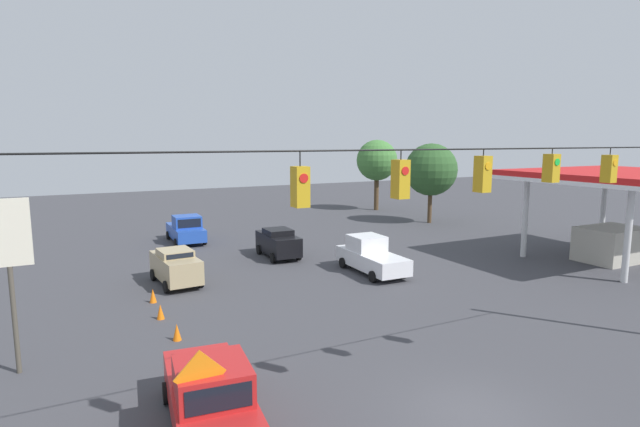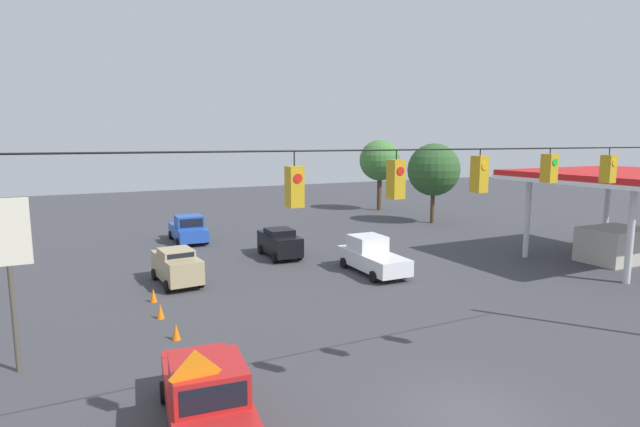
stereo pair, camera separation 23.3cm
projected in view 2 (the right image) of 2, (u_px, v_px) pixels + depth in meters
The scene contains 16 objects.
ground_plane at pixel (469, 415), 14.15m from camera, with size 140.00×140.00×0.00m, color #3D3D42.
overhead_signal_span at pixel (476, 227), 13.37m from camera, with size 23.05×0.38×8.46m.
pickup_truck_red_parked_shoulder at pixel (206, 396), 13.29m from camera, with size 2.64×5.60×2.12m.
sedan_tan_withflow_far at pixel (177, 266), 27.02m from camera, with size 2.27×4.31×1.92m.
sedan_black_oncoming_deep at pixel (280, 242), 33.20m from camera, with size 2.08×4.27×1.91m.
pickup_truck_blue_withflow_deep at pixel (188, 229), 38.11m from camera, with size 2.36×5.08×2.12m.
pickup_truck_white_oncoming_far at pixel (372, 256), 29.34m from camera, with size 2.32×5.39×2.12m.
traffic_cone_nearest at pixel (209, 392), 14.78m from camera, with size 0.33×0.33×0.67m, color orange.
traffic_cone_second at pixel (188, 361), 16.89m from camera, with size 0.33×0.33×0.67m, color orange.
traffic_cone_third at pixel (176, 331), 19.47m from camera, with size 0.33×0.33×0.67m, color orange.
traffic_cone_fourth at pixel (160, 311), 21.79m from camera, with size 0.33×0.33×0.67m, color orange.
traffic_cone_fifth at pixel (153, 295), 24.01m from camera, with size 0.33×0.33×0.67m, color orange.
gas_station at pixel (619, 196), 31.46m from camera, with size 11.76×9.85×5.81m.
work_zone_sign at pixel (196, 383), 11.90m from camera, with size 1.27×0.06×2.84m.
tree_horizon_left at pixel (380, 161), 54.95m from camera, with size 4.49×4.49×7.79m.
tree_horizon_right at pixel (434, 170), 46.32m from camera, with size 4.87×4.87×7.45m.
Camera 2 is at (9.66, 9.89, 7.74)m, focal length 28.00 mm.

